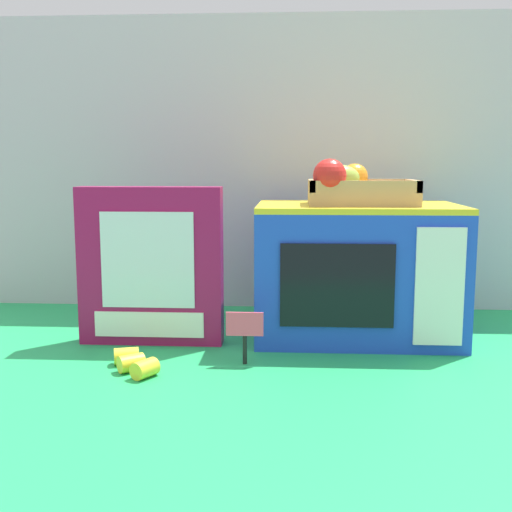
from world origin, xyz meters
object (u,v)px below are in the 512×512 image
(food_groups_crate, at_px, (353,188))
(cookie_set_box, at_px, (151,266))
(loose_toy_banana, at_px, (134,362))
(toy_microwave, at_px, (357,271))
(price_sign, at_px, (245,330))

(food_groups_crate, xyz_separation_m, cookie_set_box, (-0.42, -0.07, -0.16))
(food_groups_crate, height_order, loose_toy_banana, food_groups_crate)
(toy_microwave, bearing_deg, price_sign, -136.21)
(food_groups_crate, distance_m, cookie_set_box, 0.45)
(food_groups_crate, height_order, price_sign, food_groups_crate)
(toy_microwave, xyz_separation_m, cookie_set_box, (-0.43, -0.09, 0.02))
(cookie_set_box, distance_m, loose_toy_banana, 0.23)
(food_groups_crate, bearing_deg, price_sign, -137.20)
(toy_microwave, bearing_deg, loose_toy_banana, -147.59)
(price_sign, distance_m, loose_toy_banana, 0.21)
(price_sign, bearing_deg, toy_microwave, 43.79)
(price_sign, bearing_deg, cookie_set_box, 147.64)
(toy_microwave, distance_m, cookie_set_box, 0.44)
(food_groups_crate, bearing_deg, toy_microwave, 55.87)
(toy_microwave, distance_m, price_sign, 0.32)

